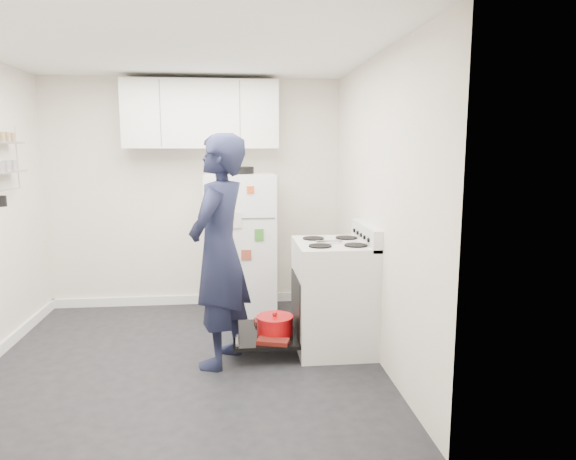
{
  "coord_description": "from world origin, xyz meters",
  "views": [
    {
      "loc": [
        0.42,
        -4.13,
        1.76
      ],
      "look_at": [
        0.89,
        0.24,
        1.05
      ],
      "focal_mm": 32.0,
      "sensor_mm": 36.0,
      "label": 1
    }
  ],
  "objects": [
    {
      "name": "room",
      "position": [
        -0.03,
        0.03,
        1.21
      ],
      "size": [
        3.21,
        3.21,
        2.51
      ],
      "color": "black",
      "rests_on": "ground"
    },
    {
      "name": "electric_range",
      "position": [
        1.26,
        0.15,
        0.47
      ],
      "size": [
        0.66,
        0.76,
        1.1
      ],
      "color": "silver",
      "rests_on": "ground"
    },
    {
      "name": "open_oven_door",
      "position": [
        0.72,
        0.12,
        0.2
      ],
      "size": [
        0.55,
        0.72,
        0.24
      ],
      "color": "black",
      "rests_on": "ground"
    },
    {
      "name": "refrigerator",
      "position": [
        0.49,
        1.25,
        0.75
      ],
      "size": [
        0.72,
        0.74,
        1.56
      ],
      "color": "white",
      "rests_on": "ground"
    },
    {
      "name": "upper_cabinets",
      "position": [
        0.1,
        1.43,
        2.1
      ],
      "size": [
        1.6,
        0.33,
        0.7
      ],
      "primitive_type": "cube",
      "color": "silver",
      "rests_on": "room"
    },
    {
      "name": "wall_shelf_rack",
      "position": [
        -1.52,
        0.49,
        1.68
      ],
      "size": [
        0.14,
        0.6,
        0.61
      ],
      "color": "#B2B2B7",
      "rests_on": "room"
    },
    {
      "name": "person",
      "position": [
        0.3,
        -0.07,
        0.94
      ],
      "size": [
        0.67,
        0.8,
        1.87
      ],
      "primitive_type": "imported",
      "rotation": [
        0.0,
        0.0,
        -1.96
      ],
      "color": "#181B35",
      "rests_on": "ground"
    }
  ]
}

